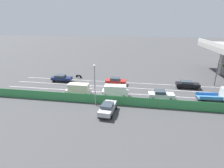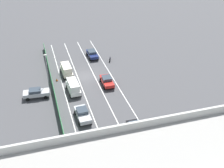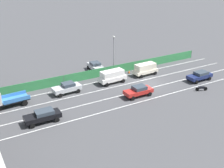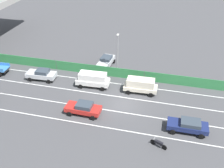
{
  "view_description": "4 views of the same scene",
  "coord_description": "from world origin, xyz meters",
  "px_view_note": "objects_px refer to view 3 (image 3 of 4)",
  "views": [
    {
      "loc": [
        32.04,
        9.34,
        12.59
      ],
      "look_at": [
        0.14,
        4.01,
        1.25
      ],
      "focal_mm": 27.69,
      "sensor_mm": 36.0,
      "label": 1
    },
    {
      "loc": [
        8.83,
        47.96,
        26.87
      ],
      "look_at": [
        -2.92,
        8.2,
        2.4
      ],
      "focal_mm": 45.21,
      "sensor_mm": 36.0,
      "label": 2
    },
    {
      "loc": [
        -35.24,
        27.5,
        18.82
      ],
      "look_at": [
        -0.54,
        7.42,
        1.68
      ],
      "focal_mm": 46.42,
      "sensor_mm": 36.0,
      "label": 3
    },
    {
      "loc": [
        -27.9,
        -5.7,
        20.89
      ],
      "look_at": [
        2.7,
        2.14,
        1.22
      ],
      "focal_mm": 43.08,
      "sensor_mm": 36.0,
      "label": 4
    }
  ],
  "objects_px": {
    "car_van_cream": "(145,69)",
    "car_van_white": "(112,76)",
    "car_sedan_black": "(43,116)",
    "motorcycle": "(202,88)",
    "traffic_cone": "(129,72)",
    "car_sedan_navy": "(200,76)",
    "car_sedan_red": "(139,91)",
    "flatbed_truck_blue": "(1,99)",
    "car_sedan_silver": "(67,88)",
    "parked_wagon_silver": "(96,66)",
    "street_lamp": "(114,51)"
  },
  "relations": [
    {
      "from": "car_sedan_silver",
      "to": "street_lamp",
      "type": "bearing_deg",
      "value": -69.05
    },
    {
      "from": "traffic_cone",
      "to": "car_van_white",
      "type": "bearing_deg",
      "value": 116.02
    },
    {
      "from": "car_sedan_navy",
      "to": "motorcycle",
      "type": "distance_m",
      "value": 4.43
    },
    {
      "from": "car_van_cream",
      "to": "car_sedan_navy",
      "type": "relative_size",
      "value": 1.01
    },
    {
      "from": "car_van_cream",
      "to": "car_sedan_navy",
      "type": "bearing_deg",
      "value": -135.66
    },
    {
      "from": "street_lamp",
      "to": "car_van_white",
      "type": "bearing_deg",
      "value": 146.71
    },
    {
      "from": "car_van_cream",
      "to": "car_van_white",
      "type": "bearing_deg",
      "value": 91.45
    },
    {
      "from": "motorcycle",
      "to": "car_sedan_silver",
      "type": "bearing_deg",
      "value": 62.22
    },
    {
      "from": "parked_wagon_silver",
      "to": "motorcycle",
      "type": "bearing_deg",
      "value": -147.63
    },
    {
      "from": "flatbed_truck_blue",
      "to": "car_van_white",
      "type": "bearing_deg",
      "value": -89.41
    },
    {
      "from": "car_sedan_red",
      "to": "motorcycle",
      "type": "bearing_deg",
      "value": -109.43
    },
    {
      "from": "car_sedan_silver",
      "to": "flatbed_truck_blue",
      "type": "xyz_separation_m",
      "value": [
        -0.13,
        9.71,
        0.42
      ]
    },
    {
      "from": "motorcycle",
      "to": "parked_wagon_silver",
      "type": "height_order",
      "value": "parked_wagon_silver"
    },
    {
      "from": "car_sedan_red",
      "to": "parked_wagon_silver",
      "type": "distance_m",
      "value": 12.86
    },
    {
      "from": "traffic_cone",
      "to": "motorcycle",
      "type": "bearing_deg",
      "value": -155.53
    },
    {
      "from": "car_van_cream",
      "to": "flatbed_truck_blue",
      "type": "xyz_separation_m",
      "value": [
        -0.36,
        24.63,
        0.13
      ]
    },
    {
      "from": "motorcycle",
      "to": "parked_wagon_silver",
      "type": "relative_size",
      "value": 0.4
    },
    {
      "from": "car_sedan_black",
      "to": "flatbed_truck_blue",
      "type": "distance_m",
      "value": 7.51
    },
    {
      "from": "car_sedan_silver",
      "to": "street_lamp",
      "type": "height_order",
      "value": "street_lamp"
    },
    {
      "from": "car_sedan_silver",
      "to": "car_sedan_black",
      "type": "xyz_separation_m",
      "value": [
        -6.58,
        5.88,
        -0.02
      ]
    },
    {
      "from": "car_van_white",
      "to": "parked_wagon_silver",
      "type": "distance_m",
      "value": 6.44
    },
    {
      "from": "car_van_cream",
      "to": "car_sedan_red",
      "type": "distance_m",
      "value": 8.93
    },
    {
      "from": "car_van_white",
      "to": "car_sedan_silver",
      "type": "distance_m",
      "value": 8.04
    },
    {
      "from": "car_sedan_navy",
      "to": "traffic_cone",
      "type": "height_order",
      "value": "car_sedan_navy"
    },
    {
      "from": "car_sedan_navy",
      "to": "parked_wagon_silver",
      "type": "distance_m",
      "value": 18.52
    },
    {
      "from": "car_sedan_navy",
      "to": "street_lamp",
      "type": "xyz_separation_m",
      "value": [
        10.56,
        10.76,
        3.27
      ]
    },
    {
      "from": "flatbed_truck_blue",
      "to": "street_lamp",
      "type": "xyz_separation_m",
      "value": [
        4.22,
        -20.4,
        2.81
      ]
    },
    {
      "from": "car_van_cream",
      "to": "car_sedan_navy",
      "type": "distance_m",
      "value": 9.36
    },
    {
      "from": "car_van_white",
      "to": "car_sedan_black",
      "type": "bearing_deg",
      "value": 115.47
    },
    {
      "from": "car_van_white",
      "to": "flatbed_truck_blue",
      "type": "bearing_deg",
      "value": 90.59
    },
    {
      "from": "flatbed_truck_blue",
      "to": "parked_wagon_silver",
      "type": "xyz_separation_m",
      "value": [
        6.62,
        -17.93,
        -0.42
      ]
    },
    {
      "from": "parked_wagon_silver",
      "to": "street_lamp",
      "type": "distance_m",
      "value": 4.72
    },
    {
      "from": "car_van_white",
      "to": "car_sedan_red",
      "type": "bearing_deg",
      "value": -172.42
    },
    {
      "from": "car_sedan_silver",
      "to": "motorcycle",
      "type": "distance_m",
      "value": 20.93
    },
    {
      "from": "car_sedan_silver",
      "to": "car_sedan_navy",
      "type": "height_order",
      "value": "car_sedan_silver"
    },
    {
      "from": "car_sedan_black",
      "to": "motorcycle",
      "type": "distance_m",
      "value": 24.61
    },
    {
      "from": "car_sedan_red",
      "to": "parked_wagon_silver",
      "type": "xyz_separation_m",
      "value": [
        12.84,
        0.67,
        0.03
      ]
    },
    {
      "from": "car_sedan_silver",
      "to": "parked_wagon_silver",
      "type": "distance_m",
      "value": 10.47
    },
    {
      "from": "car_van_white",
      "to": "car_sedan_navy",
      "type": "bearing_deg",
      "value": -115.91
    },
    {
      "from": "car_van_white",
      "to": "car_sedan_red",
      "type": "xyz_separation_m",
      "value": [
        -6.41,
        -0.85,
        -0.34
      ]
    },
    {
      "from": "car_sedan_red",
      "to": "car_sedan_navy",
      "type": "bearing_deg",
      "value": -90.49
    },
    {
      "from": "car_sedan_navy",
      "to": "traffic_cone",
      "type": "xyz_separation_m",
      "value": [
        8.92,
        8.5,
        -0.59
      ]
    },
    {
      "from": "flatbed_truck_blue",
      "to": "street_lamp",
      "type": "height_order",
      "value": "street_lamp"
    },
    {
      "from": "car_van_white",
      "to": "car_sedan_black",
      "type": "relative_size",
      "value": 1.04
    },
    {
      "from": "car_sedan_navy",
      "to": "car_sedan_red",
      "type": "bearing_deg",
      "value": 89.51
    },
    {
      "from": "car_sedan_silver",
      "to": "car_sedan_navy",
      "type": "distance_m",
      "value": 22.41
    },
    {
      "from": "car_van_white",
      "to": "motorcycle",
      "type": "relative_size",
      "value": 2.61
    },
    {
      "from": "car_van_white",
      "to": "car_sedan_navy",
      "type": "xyz_separation_m",
      "value": [
        -6.52,
        -13.42,
        -0.34
      ]
    },
    {
      "from": "car_sedan_silver",
      "to": "flatbed_truck_blue",
      "type": "bearing_deg",
      "value": 90.75
    },
    {
      "from": "car_van_cream",
      "to": "street_lamp",
      "type": "height_order",
      "value": "street_lamp"
    }
  ]
}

